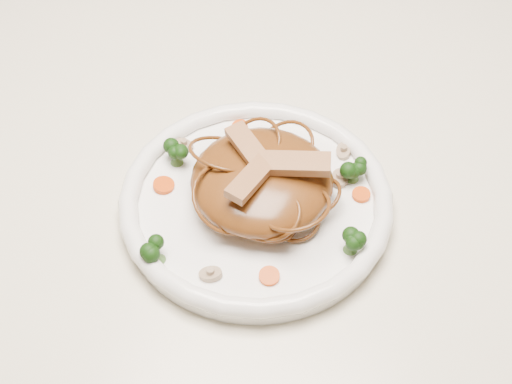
# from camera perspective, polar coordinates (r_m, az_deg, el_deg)

# --- Properties ---
(table) EXTENTS (1.20, 0.80, 0.75)m
(table) POSITION_cam_1_polar(r_m,az_deg,el_deg) (0.88, -1.84, -1.21)
(table) COLOR beige
(table) RESTS_ON ground
(plate) EXTENTS (0.36, 0.36, 0.02)m
(plate) POSITION_cam_1_polar(r_m,az_deg,el_deg) (0.75, -0.00, -1.09)
(plate) COLOR white
(plate) RESTS_ON table
(noodle_mound) EXTENTS (0.15, 0.15, 0.05)m
(noodle_mound) POSITION_cam_1_polar(r_m,az_deg,el_deg) (0.73, 0.46, 0.91)
(noodle_mound) COLOR #633313
(noodle_mound) RESTS_ON plate
(chicken_a) EXTENTS (0.08, 0.03, 0.01)m
(chicken_a) POSITION_cam_1_polar(r_m,az_deg,el_deg) (0.70, 2.88, 2.23)
(chicken_a) COLOR #A1784C
(chicken_a) RESTS_ON noodle_mound
(chicken_b) EXTENTS (0.06, 0.06, 0.01)m
(chicken_b) POSITION_cam_1_polar(r_m,az_deg,el_deg) (0.71, -0.51, 3.42)
(chicken_b) COLOR #A1784C
(chicken_b) RESTS_ON noodle_mound
(chicken_c) EXTENTS (0.04, 0.07, 0.01)m
(chicken_c) POSITION_cam_1_polar(r_m,az_deg,el_deg) (0.69, -0.29, 1.17)
(chicken_c) COLOR #A1784C
(chicken_c) RESTS_ON noodle_mound
(broccoli_0) EXTENTS (0.04, 0.04, 0.03)m
(broccoli_0) POSITION_cam_1_polar(r_m,az_deg,el_deg) (0.76, 7.62, 1.85)
(broccoli_0) COLOR #15370B
(broccoli_0) RESTS_ON plate
(broccoli_1) EXTENTS (0.03, 0.03, 0.03)m
(broccoli_1) POSITION_cam_1_polar(r_m,az_deg,el_deg) (0.77, -6.28, 3.12)
(broccoli_1) COLOR #15370B
(broccoli_1) RESTS_ON plate
(broccoli_2) EXTENTS (0.04, 0.04, 0.03)m
(broccoli_2) POSITION_cam_1_polar(r_m,az_deg,el_deg) (0.69, -7.73, -4.46)
(broccoli_2) COLOR #15370B
(broccoli_2) RESTS_ON plate
(broccoli_3) EXTENTS (0.03, 0.03, 0.03)m
(broccoli_3) POSITION_cam_1_polar(r_m,az_deg,el_deg) (0.70, 7.48, -3.67)
(broccoli_3) COLOR #15370B
(broccoli_3) RESTS_ON plate
(carrot_0) EXTENTS (0.02, 0.02, 0.00)m
(carrot_0) POSITION_cam_1_polar(r_m,az_deg,el_deg) (0.78, 4.23, 2.82)
(carrot_0) COLOR #CD4307
(carrot_0) RESTS_ON plate
(carrot_1) EXTENTS (0.03, 0.03, 0.00)m
(carrot_1) POSITION_cam_1_polar(r_m,az_deg,el_deg) (0.76, -7.21, 0.52)
(carrot_1) COLOR #CD4307
(carrot_1) RESTS_ON plate
(carrot_2) EXTENTS (0.02, 0.02, 0.00)m
(carrot_2) POSITION_cam_1_polar(r_m,az_deg,el_deg) (0.75, 8.20, -0.21)
(carrot_2) COLOR #CD4307
(carrot_2) RESTS_ON plate
(carrot_3) EXTENTS (0.02, 0.02, 0.00)m
(carrot_3) POSITION_cam_1_polar(r_m,az_deg,el_deg) (0.81, -1.27, 5.11)
(carrot_3) COLOR #CD4307
(carrot_3) RESTS_ON plate
(carrot_4) EXTENTS (0.02, 0.02, 0.00)m
(carrot_4) POSITION_cam_1_polar(r_m,az_deg,el_deg) (0.68, 1.04, -6.58)
(carrot_4) COLOR #CD4307
(carrot_4) RESTS_ON plate
(mushroom_0) EXTENTS (0.03, 0.03, 0.01)m
(mushroom_0) POSITION_cam_1_polar(r_m,az_deg,el_deg) (0.69, -3.57, -6.42)
(mushroom_0) COLOR tan
(mushroom_0) RESTS_ON plate
(mushroom_1) EXTENTS (0.03, 0.03, 0.01)m
(mushroom_1) POSITION_cam_1_polar(r_m,az_deg,el_deg) (0.76, 6.55, 1.06)
(mushroom_1) COLOR tan
(mushroom_1) RESTS_ON plate
(mushroom_2) EXTENTS (0.03, 0.03, 0.01)m
(mushroom_2) POSITION_cam_1_polar(r_m,az_deg,el_deg) (0.79, -5.61, 3.65)
(mushroom_2) COLOR tan
(mushroom_2) RESTS_ON plate
(mushroom_3) EXTENTS (0.02, 0.02, 0.01)m
(mushroom_3) POSITION_cam_1_polar(r_m,az_deg,el_deg) (0.79, 6.84, 3.15)
(mushroom_3) COLOR tan
(mushroom_3) RESTS_ON plate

